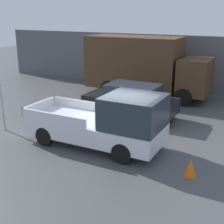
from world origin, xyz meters
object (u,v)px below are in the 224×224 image
at_px(delivery_truck, 143,65).
at_px(traffic_cone, 190,167).
at_px(parking_sign, 2,104).
at_px(pickup_truck, 106,123).
at_px(car, 131,100).

relative_size(delivery_truck, traffic_cone, 12.62).
height_order(delivery_truck, traffic_cone, delivery_truck).
xyz_separation_m(delivery_truck, parking_sign, (-3.07, -8.28, -0.72)).
bearing_deg(pickup_truck, car, 100.05).
distance_m(pickup_truck, car, 3.79).
bearing_deg(delivery_truck, traffic_cone, -59.06).
relative_size(pickup_truck, delivery_truck, 0.73).
bearing_deg(car, delivery_truck, 104.72).
xyz_separation_m(car, delivery_truck, (-1.07, 4.09, 1.06)).
distance_m(pickup_truck, delivery_truck, 8.06).
distance_m(car, parking_sign, 5.90).
xyz_separation_m(pickup_truck, parking_sign, (-4.80, -0.47, 0.19)).
bearing_deg(delivery_truck, car, -75.28).
distance_m(car, delivery_truck, 4.36).
bearing_deg(traffic_cone, pickup_truck, 167.84).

